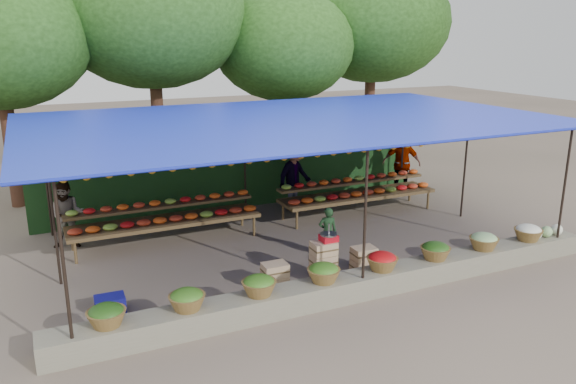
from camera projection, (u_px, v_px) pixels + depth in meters
name	position (u px, v px, depth m)	size (l,w,h in m)	color
ground	(292.00, 245.00, 12.47)	(60.00, 60.00, 0.00)	brown
stone_curb	(358.00, 285.00, 10.02)	(10.60, 0.55, 0.40)	#6D6957
stall_canopy	(291.00, 125.00, 11.81)	(10.80, 6.60, 2.82)	black
produce_baskets	(354.00, 267.00, 9.88)	(8.98, 0.58, 0.34)	brown
netting_backdrop	(241.00, 162.00, 14.88)	(10.60, 0.06, 2.50)	#1D4217
tree_row	(220.00, 27.00, 16.71)	(16.51, 5.50, 7.12)	#3D2316
fruit_table_left	(165.00, 216.00, 12.48)	(4.21, 0.95, 0.93)	#48321C
fruit_table_right	(357.00, 191.00, 14.50)	(4.21, 0.95, 0.93)	#48321C
crate_counter	(322.00, 265.00, 10.61)	(2.36, 0.35, 0.77)	tan
weighing_scale	(329.00, 237.00, 10.51)	(0.32, 0.32, 0.35)	red
vendor_seated	(328.00, 232.00, 11.72)	(0.39, 0.26, 1.07)	#1A391D
customer_left	(68.00, 215.00, 12.13)	(0.72, 0.56, 1.49)	slate
customer_mid	(295.00, 176.00, 14.69)	(1.21, 0.69, 1.87)	slate
customer_right	(401.00, 163.00, 16.18)	(1.08, 0.45, 1.84)	slate
blue_crate_front	(67.00, 343.00, 8.24)	(0.48, 0.34, 0.29)	navy
blue_crate_back	(110.00, 305.00, 9.40)	(0.49, 0.35, 0.29)	navy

